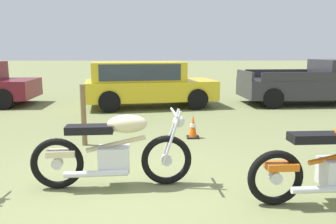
{
  "coord_description": "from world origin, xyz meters",
  "views": [
    {
      "loc": [
        0.56,
        -4.03,
        1.77
      ],
      "look_at": [
        0.64,
        1.76,
        0.71
      ],
      "focal_mm": 35.72,
      "sensor_mm": 36.0,
      "label": 1
    }
  ],
  "objects_px": {
    "pickup_truck_charcoal": "(323,82)",
    "traffic_cone": "(193,127)",
    "car_yellow": "(144,81)",
    "motorcycle_cream": "(114,151)",
    "fence_post_wooden": "(84,115)"
  },
  "relations": [
    {
      "from": "car_yellow",
      "to": "fence_post_wooden",
      "type": "relative_size",
      "value": 3.69
    },
    {
      "from": "fence_post_wooden",
      "to": "motorcycle_cream",
      "type": "bearing_deg",
      "value": -66.61
    },
    {
      "from": "traffic_cone",
      "to": "fence_post_wooden",
      "type": "xyz_separation_m",
      "value": [
        -2.11,
        -0.51,
        0.36
      ]
    },
    {
      "from": "pickup_truck_charcoal",
      "to": "traffic_cone",
      "type": "bearing_deg",
      "value": -140.22
    },
    {
      "from": "motorcycle_cream",
      "to": "traffic_cone",
      "type": "distance_m",
      "value": 2.81
    },
    {
      "from": "traffic_cone",
      "to": "fence_post_wooden",
      "type": "height_order",
      "value": "fence_post_wooden"
    },
    {
      "from": "car_yellow",
      "to": "fence_post_wooden",
      "type": "height_order",
      "value": "car_yellow"
    },
    {
      "from": "motorcycle_cream",
      "to": "car_yellow",
      "type": "distance_m",
      "value": 6.42
    },
    {
      "from": "motorcycle_cream",
      "to": "traffic_cone",
      "type": "relative_size",
      "value": 4.35
    },
    {
      "from": "car_yellow",
      "to": "traffic_cone",
      "type": "bearing_deg",
      "value": -82.85
    },
    {
      "from": "car_yellow",
      "to": "pickup_truck_charcoal",
      "type": "distance_m",
      "value": 6.0
    },
    {
      "from": "motorcycle_cream",
      "to": "traffic_cone",
      "type": "height_order",
      "value": "motorcycle_cream"
    },
    {
      "from": "pickup_truck_charcoal",
      "to": "fence_post_wooden",
      "type": "xyz_separation_m",
      "value": [
        -6.88,
        -4.97,
        -0.17
      ]
    },
    {
      "from": "car_yellow",
      "to": "pickup_truck_charcoal",
      "type": "relative_size",
      "value": 0.85
    },
    {
      "from": "fence_post_wooden",
      "to": "pickup_truck_charcoal",
      "type": "bearing_deg",
      "value": 35.85
    }
  ]
}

